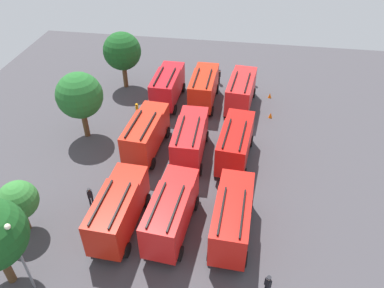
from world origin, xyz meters
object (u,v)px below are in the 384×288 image
firefighter_0 (219,76)px  traffic_cone_0 (151,97)px  fire_truck_4 (190,138)px  tree_2 (80,96)px  fire_truck_0 (232,216)px  traffic_cone_1 (270,95)px  lamppost (19,253)px  fire_truck_5 (204,87)px  tree_1 (18,200)px  fire_truck_7 (146,133)px  fire_truck_1 (235,142)px  firefighter_1 (137,110)px  fire_truck_2 (241,91)px  firefighter_4 (268,284)px  firefighter_2 (90,196)px  fire_truck_3 (171,211)px  fire_truck_8 (168,86)px  tree_3 (122,51)px  fire_truck_6 (119,208)px  traffic_cone_2 (271,115)px  firefighter_3 (254,78)px

firefighter_0 → traffic_cone_0: size_ratio=3.13×
fire_truck_4 → tree_2: tree_2 is taller
fire_truck_0 → fire_truck_4: bearing=29.5°
traffic_cone_1 → lamppost: bearing=150.2°
fire_truck_5 → tree_1: (-19.89, 10.79, 0.85)m
fire_truck_7 → tree_2: bearing=80.8°
firefighter_0 → lamppost: (-29.48, 9.26, 2.67)m
fire_truck_1 → fire_truck_7: bearing=94.1°
tree_1 → firefighter_1: bearing=-14.6°
fire_truck_2 → traffic_cone_0: fire_truck_2 is taller
firefighter_4 → fire_truck_0: bearing=84.3°
firefighter_2 → tree_1: tree_1 is taller
fire_truck_3 → traffic_cone_1: size_ratio=12.80×
fire_truck_8 → firefighter_2: bearing=171.2°
tree_3 → fire_truck_3: bearing=-154.7°
fire_truck_5 → firefighter_2: size_ratio=4.26×
fire_truck_0 → fire_truck_4: same height
fire_truck_3 → fire_truck_6: (-0.35, 3.84, 0.00)m
fire_truck_0 → traffic_cone_1: fire_truck_0 is taller
fire_truck_0 → fire_truck_3: size_ratio=0.99×
fire_truck_1 → traffic_cone_2: bearing=-18.3°
fire_truck_4 → tree_2: (1.78, 10.80, 2.45)m
fire_truck_4 → firefighter_2: size_ratio=4.25×
firefighter_0 → fire_truck_2: bearing=-51.1°
fire_truck_7 → fire_truck_5: bearing=-19.6°
fire_truck_4 → fire_truck_5: same height
fire_truck_1 → fire_truck_4: 4.10m
tree_3 → fire_truck_7: bearing=-154.4°
fire_truck_3 → firefighter_3: 24.43m
fire_truck_3 → fire_truck_6: 3.85m
tree_3 → traffic_cone_2: (-4.23, -17.35, -4.25)m
fire_truck_5 → tree_1: bearing=152.4°
fire_truck_8 → firefighter_3: bearing=-57.9°
fire_truck_1 → fire_truck_8: same height
traffic_cone_2 → fire_truck_0: bearing=169.6°
firefighter_0 → lamppost: bearing=-97.2°
fire_truck_0 → traffic_cone_0: (18.25, 10.60, -1.87)m
fire_truck_5 → firefighter_0: fire_truck_5 is taller
firefighter_3 → fire_truck_6: bearing=174.8°
firefighter_0 → fire_truck_3: bearing=-82.8°
lamppost → traffic_cone_1: bearing=-29.8°
fire_truck_2 → fire_truck_3: bearing=172.7°
fire_truck_3 → tree_3: (20.96, 9.90, 2.40)m
fire_truck_5 → traffic_cone_2: bearing=-102.0°
fire_truck_8 → traffic_cone_2: 11.74m
fire_truck_8 → traffic_cone_2: bearing=-95.6°
tree_1 → traffic_cone_0: tree_1 is taller
fire_truck_4 → traffic_cone_0: 11.54m
fire_truck_3 → traffic_cone_1: bearing=-14.6°
fire_truck_3 → lamppost: size_ratio=1.18×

